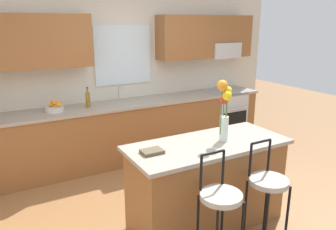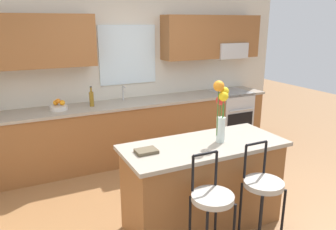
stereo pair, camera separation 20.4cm
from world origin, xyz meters
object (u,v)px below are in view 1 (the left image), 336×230
(bar_stool_middle, at_px, (268,186))
(cookbook, at_px, (152,152))
(oven_range, at_px, (224,116))
(flower_vase, at_px, (224,106))
(kitchen_island, at_px, (207,184))
(bar_stool_near, at_px, (220,201))
(fruit_bowl_oranges, at_px, (55,108))
(bottle_olive_oil, at_px, (88,99))

(bar_stool_middle, distance_m, cookbook, 1.12)
(oven_range, relative_size, bar_stool_middle, 0.88)
(oven_range, xyz_separation_m, flower_vase, (-1.62, -2.00, 0.83))
(kitchen_island, relative_size, bar_stool_near, 1.60)
(cookbook, bearing_deg, fruit_bowl_oranges, 104.32)
(bar_stool_middle, bearing_deg, bar_stool_near, 180.00)
(bar_stool_middle, height_order, fruit_bowl_oranges, fruit_bowl_oranges)
(bottle_olive_oil, bearing_deg, cookbook, -88.77)
(flower_vase, xyz_separation_m, cookbook, (-0.78, 0.06, -0.35))
(bar_stool_near, xyz_separation_m, fruit_bowl_oranges, (-0.84, 2.57, 0.33))
(bar_stool_near, height_order, bottle_olive_oil, bottle_olive_oil)
(bar_stool_near, height_order, bar_stool_middle, same)
(bar_stool_middle, bearing_deg, bottle_olive_oil, 109.91)
(bar_stool_near, distance_m, flower_vase, 0.96)
(bar_stool_middle, bearing_deg, cookbook, 145.60)
(oven_range, bearing_deg, flower_vase, -129.02)
(flower_vase, bearing_deg, fruit_bowl_oranges, 122.24)
(fruit_bowl_oranges, bearing_deg, bottle_olive_oil, -0.48)
(oven_range, bearing_deg, bar_stool_middle, -120.66)
(oven_range, xyz_separation_m, kitchen_island, (-1.78, -1.97, 0.00))
(cookbook, bearing_deg, bar_stool_near, -60.87)
(flower_vase, bearing_deg, kitchen_island, 170.27)
(kitchen_island, relative_size, flower_vase, 2.63)
(kitchen_island, distance_m, bottle_olive_oil, 2.18)
(oven_range, distance_m, kitchen_island, 2.66)
(bar_stool_middle, bearing_deg, kitchen_island, 115.60)
(bar_stool_middle, height_order, cookbook, bar_stool_middle)
(cookbook, relative_size, bottle_olive_oil, 0.69)
(fruit_bowl_oranges, xyz_separation_m, bottle_olive_oil, (0.46, -0.00, 0.07))
(flower_vase, bearing_deg, oven_range, 50.98)
(fruit_bowl_oranges, bearing_deg, cookbook, -75.68)
(cookbook, bearing_deg, oven_range, 38.93)
(oven_range, bearing_deg, kitchen_island, -132.14)
(bar_stool_middle, bearing_deg, fruit_bowl_oranges, 118.38)
(kitchen_island, xyz_separation_m, flower_vase, (0.16, -0.03, 0.83))
(kitchen_island, xyz_separation_m, cookbook, (-0.61, 0.03, 0.47))
(bar_stool_near, relative_size, fruit_bowl_oranges, 4.34)
(kitchen_island, xyz_separation_m, fruit_bowl_oranges, (-1.12, 2.00, 0.50))
(oven_range, distance_m, bottle_olive_oil, 2.51)
(kitchen_island, height_order, fruit_bowl_oranges, fruit_bowl_oranges)
(bar_stool_middle, distance_m, flower_vase, 0.86)
(oven_range, bearing_deg, cookbook, -141.07)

